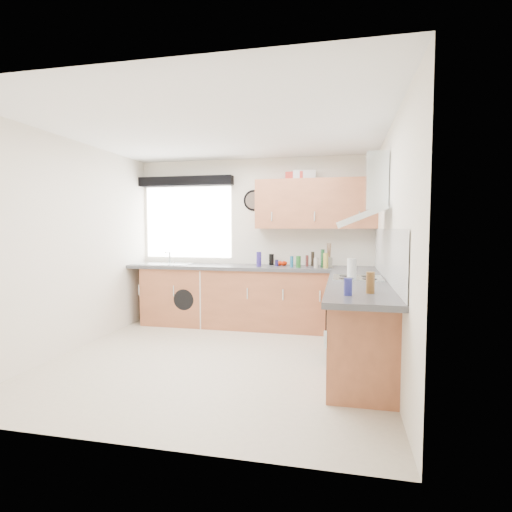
% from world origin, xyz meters
% --- Properties ---
extents(ground_plane, '(3.60, 3.60, 0.00)m').
position_xyz_m(ground_plane, '(0.00, 0.00, 0.00)').
color(ground_plane, beige).
extents(ceiling, '(3.60, 3.60, 0.02)m').
position_xyz_m(ceiling, '(0.00, 0.00, 2.50)').
color(ceiling, white).
rests_on(ceiling, wall_back).
extents(wall_back, '(3.60, 0.02, 2.50)m').
position_xyz_m(wall_back, '(0.00, 1.80, 1.25)').
color(wall_back, silver).
rests_on(wall_back, ground_plane).
extents(wall_front, '(3.60, 0.02, 2.50)m').
position_xyz_m(wall_front, '(0.00, -1.80, 1.25)').
color(wall_front, silver).
rests_on(wall_front, ground_plane).
extents(wall_left, '(0.02, 3.60, 2.50)m').
position_xyz_m(wall_left, '(-1.80, 0.00, 1.25)').
color(wall_left, silver).
rests_on(wall_left, ground_plane).
extents(wall_right, '(0.02, 3.60, 2.50)m').
position_xyz_m(wall_right, '(1.80, 0.00, 1.25)').
color(wall_right, silver).
rests_on(wall_right, ground_plane).
extents(window, '(1.40, 0.02, 1.10)m').
position_xyz_m(window, '(-1.05, 1.79, 1.55)').
color(window, silver).
rests_on(window, wall_back).
extents(window_blind, '(1.50, 0.18, 0.14)m').
position_xyz_m(window_blind, '(-1.05, 1.70, 2.18)').
color(window_blind, black).
rests_on(window_blind, wall_back).
extents(splashback, '(0.01, 3.00, 0.54)m').
position_xyz_m(splashback, '(1.79, 0.30, 1.18)').
color(splashback, white).
rests_on(splashback, wall_right).
extents(base_cab_back, '(3.00, 0.58, 0.86)m').
position_xyz_m(base_cab_back, '(-0.10, 1.51, 0.43)').
color(base_cab_back, brown).
rests_on(base_cab_back, ground_plane).
extents(base_cab_corner, '(0.60, 0.60, 0.86)m').
position_xyz_m(base_cab_corner, '(1.50, 1.50, 0.43)').
color(base_cab_corner, brown).
rests_on(base_cab_corner, ground_plane).
extents(base_cab_right, '(0.58, 2.10, 0.86)m').
position_xyz_m(base_cab_right, '(1.51, 0.15, 0.43)').
color(base_cab_right, brown).
rests_on(base_cab_right, ground_plane).
extents(worktop_back, '(3.60, 0.62, 0.05)m').
position_xyz_m(worktop_back, '(0.00, 1.50, 0.89)').
color(worktop_back, '#343437').
rests_on(worktop_back, base_cab_back).
extents(worktop_right, '(0.62, 2.42, 0.05)m').
position_xyz_m(worktop_right, '(1.50, 0.00, 0.89)').
color(worktop_right, '#343437').
rests_on(worktop_right, base_cab_right).
extents(sink, '(0.84, 0.46, 0.10)m').
position_xyz_m(sink, '(-1.33, 1.50, 0.95)').
color(sink, silver).
rests_on(sink, worktop_back).
extents(oven, '(0.56, 0.58, 0.85)m').
position_xyz_m(oven, '(1.50, 0.30, 0.42)').
color(oven, black).
rests_on(oven, ground_plane).
extents(hob_plate, '(0.52, 0.52, 0.01)m').
position_xyz_m(hob_plate, '(1.50, 0.30, 0.92)').
color(hob_plate, silver).
rests_on(hob_plate, worktop_right).
extents(extractor_hood, '(0.52, 0.78, 0.66)m').
position_xyz_m(extractor_hood, '(1.60, 0.30, 1.77)').
color(extractor_hood, silver).
rests_on(extractor_hood, wall_right).
extents(upper_cabinets, '(1.70, 0.35, 0.70)m').
position_xyz_m(upper_cabinets, '(0.95, 1.62, 1.80)').
color(upper_cabinets, brown).
rests_on(upper_cabinets, wall_back).
extents(washing_machine, '(0.62, 0.60, 0.84)m').
position_xyz_m(washing_machine, '(-0.91, 1.52, 0.42)').
color(washing_machine, silver).
rests_on(washing_machine, ground_plane).
extents(wall_clock, '(0.32, 0.04, 0.32)m').
position_xyz_m(wall_clock, '(0.01, 1.78, 1.88)').
color(wall_clock, black).
rests_on(wall_clock, wall_back).
extents(casserole, '(0.37, 0.31, 0.13)m').
position_xyz_m(casserole, '(0.76, 1.72, 2.22)').
color(casserole, silver).
rests_on(casserole, upper_cabinets).
extents(storage_box, '(0.28, 0.24, 0.12)m').
position_xyz_m(storage_box, '(0.65, 1.71, 2.21)').
color(storage_box, red).
rests_on(storage_box, upper_cabinets).
extents(utensil_pot, '(0.13, 0.13, 0.14)m').
position_xyz_m(utensil_pot, '(1.15, 1.50, 0.98)').
color(utensil_pot, gray).
rests_on(utensil_pot, worktop_back).
extents(kitchen_roll, '(0.11, 0.11, 0.22)m').
position_xyz_m(kitchen_roll, '(1.44, 0.33, 1.02)').
color(kitchen_roll, silver).
rests_on(kitchen_roll, worktop_right).
extents(tomato_cluster, '(0.17, 0.17, 0.06)m').
position_xyz_m(tomato_cluster, '(0.46, 1.65, 0.94)').
color(tomato_cluster, '#BC1D02').
rests_on(tomato_cluster, worktop_back).
extents(jar_0, '(0.04, 0.04, 0.16)m').
position_xyz_m(jar_0, '(0.84, 1.61, 0.99)').
color(jar_0, '#58231F').
rests_on(jar_0, worktop_back).
extents(jar_1, '(0.07, 0.07, 0.21)m').
position_xyz_m(jar_1, '(1.11, 1.37, 1.01)').
color(jar_1, '#A28B37').
rests_on(jar_1, worktop_back).
extents(jar_2, '(0.05, 0.05, 0.21)m').
position_xyz_m(jar_2, '(0.92, 1.64, 1.01)').
color(jar_2, black).
rests_on(jar_2, worktop_back).
extents(jar_3, '(0.07, 0.07, 0.21)m').
position_xyz_m(jar_3, '(0.16, 1.43, 1.01)').
color(jar_3, navy).
rests_on(jar_3, worktop_back).
extents(jar_4, '(0.05, 0.05, 0.09)m').
position_xyz_m(jar_4, '(0.41, 1.51, 0.96)').
color(jar_4, '#181342').
rests_on(jar_4, worktop_back).
extents(jar_5, '(0.05, 0.05, 0.25)m').
position_xyz_m(jar_5, '(1.06, 1.50, 1.04)').
color(jar_5, '#1A4921').
rests_on(jar_5, worktop_back).
extents(jar_6, '(0.07, 0.07, 0.16)m').
position_xyz_m(jar_6, '(0.74, 1.37, 0.99)').
color(jar_6, '#1E521D').
rests_on(jar_6, worktop_back).
extents(jar_7, '(0.06, 0.06, 0.14)m').
position_xyz_m(jar_7, '(0.98, 1.38, 0.98)').
color(jar_7, '#9E9386').
rests_on(jar_7, worktop_back).
extents(jar_8, '(0.07, 0.07, 0.16)m').
position_xyz_m(jar_8, '(0.30, 1.69, 0.99)').
color(jar_8, black).
rests_on(jar_8, worktop_back).
extents(jar_9, '(0.04, 0.04, 0.10)m').
position_xyz_m(jar_9, '(0.61, 1.56, 0.96)').
color(jar_9, navy).
rests_on(jar_9, worktop_back).
extents(jar_10, '(0.05, 0.05, 0.16)m').
position_xyz_m(jar_10, '(0.64, 1.41, 0.99)').
color(jar_10, '#185476').
rests_on(jar_10, worktop_back).
extents(bottle_0, '(0.07, 0.07, 0.18)m').
position_xyz_m(bottle_0, '(1.57, -0.69, 1.00)').
color(bottle_0, brown).
rests_on(bottle_0, worktop_right).
extents(bottle_1, '(0.07, 0.07, 0.14)m').
position_xyz_m(bottle_1, '(1.38, -0.83, 0.98)').
color(bottle_1, navy).
rests_on(bottle_1, worktop_right).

